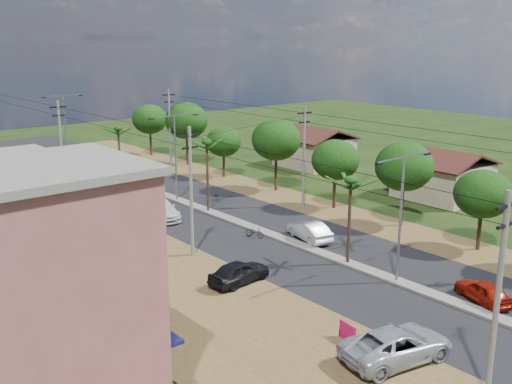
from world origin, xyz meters
TOP-DOWN VIEW (x-y plane):
  - ground at (0.00, 0.00)m, footprint 160.00×160.00m
  - road at (0.00, 15.00)m, footprint 12.00×110.00m
  - median at (0.00, 18.00)m, footprint 1.00×90.00m
  - dirt_lot_west at (-15.00, 8.00)m, footprint 18.00×46.00m
  - dirt_shoulder_east at (8.50, 15.00)m, footprint 5.00×90.00m
  - shophouse_pink at (-21.98, 0.00)m, footprint 9.00×6.40m
  - house_east_near at (20.00, 10.00)m, footprint 7.60×7.50m
  - house_east_far at (21.00, 28.00)m, footprint 7.60×7.50m
  - tree_east_b at (9.30, 0.00)m, footprint 4.00×4.00m
  - tree_east_c at (9.70, 7.00)m, footprint 4.60×4.60m
  - tree_east_d at (9.40, 14.00)m, footprint 4.20×4.20m
  - tree_east_e at (9.60, 22.00)m, footprint 4.80×4.80m
  - tree_east_f at (9.20, 30.00)m, footprint 3.80×3.80m
  - tree_east_g at (9.80, 38.00)m, footprint 5.00×5.00m
  - tree_east_h at (9.50, 46.00)m, footprint 4.40×4.40m
  - palm_median_near at (0.00, 4.00)m, footprint 2.00×2.00m
  - palm_median_mid at (0.00, 20.00)m, footprint 2.00×2.00m
  - palm_median_far at (0.00, 36.00)m, footprint 2.00×2.00m
  - streetlight_near at (0.00, 0.00)m, footprint 5.10×0.18m
  - streetlight_mid at (0.00, 25.00)m, footprint 5.10×0.18m
  - streetlight_far at (0.00, 50.00)m, footprint 5.10×0.18m
  - utility_pole_w_a at (-7.00, -10.00)m, footprint 1.60×0.24m
  - utility_pole_w_b at (-7.00, 12.00)m, footprint 1.60×0.24m
  - utility_pole_w_c at (-7.00, 34.00)m, footprint 1.60×0.24m
  - utility_pole_e_b at (7.50, 16.00)m, footprint 1.60×0.24m
  - utility_pole_e_c at (7.50, 38.00)m, footprint 1.60×0.24m
  - car_red_near at (1.50, -4.87)m, footprint 2.77×4.05m
  - car_silver_mid at (1.50, 9.16)m, footprint 2.48×4.58m
  - car_white_far at (-4.09, 21.15)m, footprint 3.28×5.74m
  - car_parked_silver at (-7.50, -5.70)m, footprint 5.96×3.63m
  - car_parked_dark at (-7.50, 6.16)m, footprint 4.30×2.05m
  - moto_rider_west_a at (-1.23, 12.21)m, footprint 1.01×1.65m
  - moto_rider_west_b at (-3.65, 37.86)m, footprint 0.80×1.75m
  - roadside_sign at (-7.89, -3.01)m, footprint 0.25×1.18m

SIDE VIEW (x-z plane):
  - ground at x=0.00m, z-range 0.00..0.00m
  - dirt_shoulder_east at x=8.50m, z-range 0.00..0.03m
  - dirt_lot_west at x=-15.00m, z-range 0.00..0.04m
  - road at x=0.00m, z-range 0.00..0.04m
  - median at x=0.00m, z-range 0.00..0.18m
  - moto_rider_west_a at x=-1.23m, z-range 0.00..0.82m
  - roadside_sign at x=-7.89m, z-range 0.00..0.98m
  - moto_rider_west_b at x=-3.65m, z-range 0.00..1.01m
  - car_red_near at x=1.50m, z-range 0.00..1.28m
  - car_parked_dark at x=-7.50m, z-range 0.00..1.42m
  - car_silver_mid at x=1.50m, z-range 0.00..1.43m
  - car_parked_silver at x=-7.50m, z-range 0.00..1.54m
  - car_white_far at x=-4.09m, z-range 0.00..1.57m
  - house_east_near at x=20.00m, z-range 0.09..4.69m
  - house_east_far at x=21.00m, z-range 0.09..4.69m
  - tree_east_f at x=9.20m, z-range 1.13..6.64m
  - tree_east_b at x=9.30m, z-range 1.20..7.03m
  - tree_east_d at x=9.40m, z-range 1.27..7.41m
  - tree_east_h at x=9.50m, z-range 1.38..7.90m
  - utility_pole_w_a at x=-7.00m, z-range 0.26..9.26m
  - utility_pole_w_b at x=-7.00m, z-range 0.26..9.26m
  - utility_pole_w_c at x=-7.00m, z-range 0.26..9.26m
  - utility_pole_e_b at x=7.50m, z-range 0.26..9.26m
  - utility_pole_e_c at x=7.50m, z-range 0.26..9.26m
  - streetlight_near at x=0.00m, z-range 0.79..8.79m
  - streetlight_mid at x=0.00m, z-range 0.79..8.79m
  - streetlight_far at x=0.00m, z-range 0.79..8.79m
  - tree_east_c at x=9.70m, z-range 1.45..8.28m
  - tree_east_e at x=9.60m, z-range 1.52..8.66m
  - shophouse_pink at x=-21.98m, z-range 0.01..10.31m
  - tree_east_g at x=9.80m, z-range 1.55..8.93m
  - palm_median_far at x=0.00m, z-range 2.34..8.19m
  - palm_median_near at x=0.00m, z-range 2.46..8.61m
  - palm_median_mid at x=0.00m, z-range 2.62..9.17m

